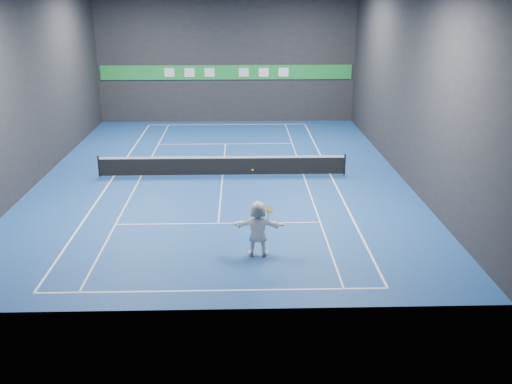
{
  "coord_description": "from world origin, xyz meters",
  "views": [
    {
      "loc": [
        0.92,
        -27.62,
        8.73
      ],
      "look_at": [
        1.5,
        -6.91,
        1.5
      ],
      "focal_mm": 40.0,
      "sensor_mm": 36.0,
      "label": 1
    }
  ],
  "objects_px": {
    "tennis_racket": "(270,211)",
    "tennis_ball": "(252,170)",
    "player": "(258,228)",
    "tennis_net": "(222,165)"
  },
  "relations": [
    {
      "from": "player",
      "to": "tennis_racket",
      "type": "xyz_separation_m",
      "value": [
        0.4,
        0.05,
        0.64
      ]
    },
    {
      "from": "player",
      "to": "tennis_racket",
      "type": "height_order",
      "value": "player"
    },
    {
      "from": "tennis_racket",
      "to": "player",
      "type": "bearing_deg",
      "value": -173.26
    },
    {
      "from": "player",
      "to": "tennis_ball",
      "type": "relative_size",
      "value": 27.31
    },
    {
      "from": "player",
      "to": "tennis_net",
      "type": "xyz_separation_m",
      "value": [
        -1.5,
        9.32,
        -0.46
      ]
    },
    {
      "from": "tennis_racket",
      "to": "tennis_net",
      "type": "bearing_deg",
      "value": 101.61
    },
    {
      "from": "player",
      "to": "tennis_net",
      "type": "relative_size",
      "value": 0.16
    },
    {
      "from": "player",
      "to": "tennis_net",
      "type": "bearing_deg",
      "value": -76.85
    },
    {
      "from": "tennis_racket",
      "to": "tennis_ball",
      "type": "bearing_deg",
      "value": 167.61
    },
    {
      "from": "tennis_ball",
      "to": "tennis_net",
      "type": "height_order",
      "value": "tennis_ball"
    }
  ]
}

